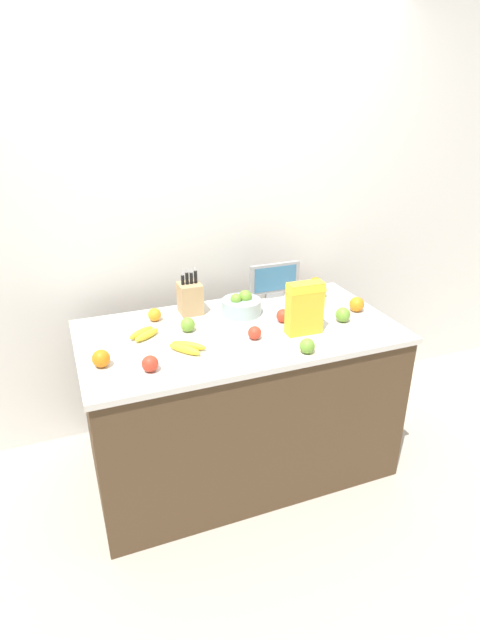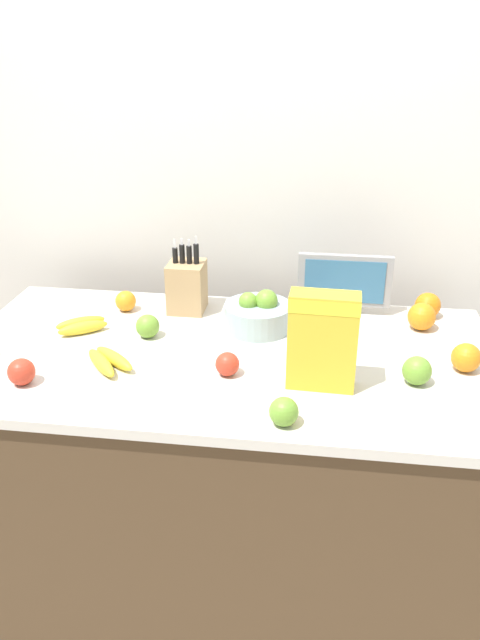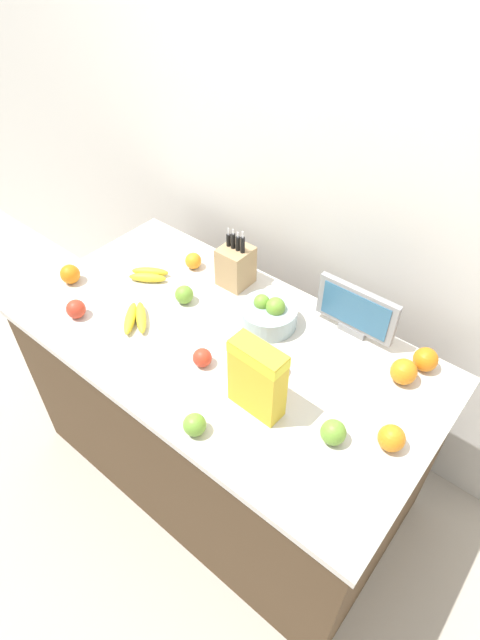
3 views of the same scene
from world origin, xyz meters
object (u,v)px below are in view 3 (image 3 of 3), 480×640
object	(u,v)px
apple_near_bananas	(333,432)
small_monitor	(356,310)
banana_bunch_left	(136,318)
orange_back_center	(404,372)
knife_block	(236,265)
apple_by_knife_block	(184,295)
apple_middle	(195,425)
orange_mid_right	(193,261)
banana_bunch_right	(149,275)
apple_rear	(202,358)
apple_rightmost	(76,309)
fruit_bowl	(269,314)
orange_near_bowl	(391,438)
cereal_box	(257,376)
orange_front_left	(70,274)
orange_front_center	(425,359)
apple_front	(274,366)

from	to	relation	value
apple_near_bananas	small_monitor	bearing A→B (deg)	113.22
banana_bunch_left	orange_back_center	world-z (taller)	orange_back_center
knife_block	apple_by_knife_block	distance (m)	0.24
apple_middle	orange_mid_right	world-z (taller)	apple_middle
apple_near_bananas	orange_back_center	size ratio (longest dim) A/B	0.89
orange_back_center	banana_bunch_right	bearing A→B (deg)	-171.50
banana_bunch_right	apple_rear	distance (m)	0.55
apple_near_bananas	apple_rear	xyz separation A→B (m)	(-0.52, -0.02, -0.01)
banana_bunch_left	apple_middle	xyz separation A→B (m)	(0.52, -0.22, 0.02)
apple_rightmost	small_monitor	bearing A→B (deg)	34.48
small_monitor	orange_back_center	distance (m)	0.27
fruit_bowl	banana_bunch_left	world-z (taller)	fruit_bowl
apple_near_bananas	apple_by_knife_block	bearing A→B (deg)	167.35
fruit_bowl	knife_block	bearing A→B (deg)	155.99
apple_by_knife_block	apple_rear	bearing A→B (deg)	-35.48
orange_near_bowl	orange_back_center	bearing A→B (deg)	108.84
cereal_box	orange_front_left	world-z (taller)	cereal_box
apple_near_bananas	orange_near_bowl	world-z (taller)	orange_near_bowl
orange_back_center	cereal_box	bearing A→B (deg)	-128.14
apple_near_bananas	apple_rear	world-z (taller)	apple_near_bananas
orange_front_center	apple_near_bananas	bearing A→B (deg)	-101.00
fruit_bowl	apple_front	size ratio (longest dim) A/B	2.98
knife_block	fruit_bowl	bearing A→B (deg)	-24.01
apple_rear	orange_front_center	xyz separation A→B (m)	(0.60, 0.48, 0.01)
apple_by_knife_block	orange_front_left	xyz separation A→B (m)	(-0.45, -0.21, 0.00)
apple_rightmost	apple_by_knife_block	xyz separation A→B (m)	(0.26, 0.33, 0.00)
knife_block	orange_front_left	xyz separation A→B (m)	(-0.53, -0.43, -0.05)
orange_back_center	banana_bunch_left	bearing A→B (deg)	-157.69
fruit_bowl	banana_bunch_left	bearing A→B (deg)	-141.82
cereal_box	orange_back_center	xyz separation A→B (m)	(0.31, 0.40, -0.10)
apple_middle	apple_near_bananas	xyz separation A→B (m)	(0.34, 0.24, 0.00)
banana_bunch_left	apple_front	world-z (taller)	apple_front
small_monitor	apple_rear	world-z (taller)	small_monitor
apple_near_bananas	apple_front	distance (m)	0.32
knife_block	apple_rightmost	bearing A→B (deg)	-121.61
apple_rightmost	apple_front	bearing A→B (deg)	18.24
knife_block	orange_front_center	size ratio (longest dim) A/B	3.12
apple_middle	apple_rear	bearing A→B (deg)	127.97
apple_middle	orange_mid_right	bearing A→B (deg)	133.74
knife_block	small_monitor	size ratio (longest dim) A/B	0.85
apple_near_bananas	cereal_box	bearing A→B (deg)	-169.89
knife_block	cereal_box	distance (m)	0.65
banana_bunch_left	fruit_bowl	bearing A→B (deg)	38.18
small_monitor	apple_near_bananas	world-z (taller)	small_monitor
banana_bunch_right	apple_rear	xyz separation A→B (m)	(0.51, -0.22, 0.01)
cereal_box	orange_mid_right	world-z (taller)	cereal_box
cereal_box	apple_rightmost	size ratio (longest dim) A/B	3.62
knife_block	apple_rear	size ratio (longest dim) A/B	3.92
banana_bunch_left	apple_front	size ratio (longest dim) A/B	2.49
orange_near_bowl	small_monitor	bearing A→B (deg)	133.38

